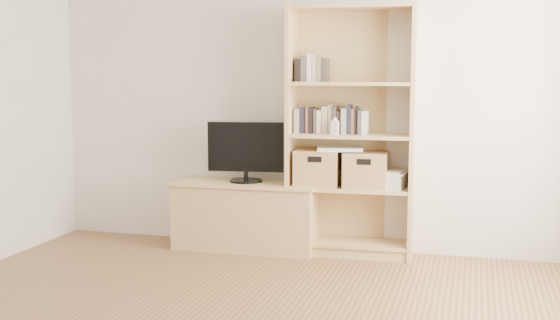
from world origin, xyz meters
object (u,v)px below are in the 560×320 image
at_px(basket_right, 365,170).
at_px(laptop, 340,149).
at_px(tv_stand, 246,217).
at_px(television, 246,152).
at_px(baby_monitor, 335,128).
at_px(bookshelf, 351,131).
at_px(basket_left, 317,168).

height_order(basket_right, laptop, laptop).
relative_size(tv_stand, television, 1.87).
bearing_deg(tv_stand, basket_right, 1.54).
distance_m(tv_stand, baby_monitor, 1.08).
bearing_deg(tv_stand, laptop, 1.25).
height_order(bookshelf, baby_monitor, bookshelf).
bearing_deg(basket_right, baby_monitor, -156.33).
bearing_deg(basket_right, basket_left, 179.33).
height_order(baby_monitor, laptop, baby_monitor).
relative_size(baby_monitor, basket_right, 0.33).
distance_m(tv_stand, laptop, 0.98).
relative_size(basket_left, basket_right, 1.03).
xyz_separation_m(basket_left, basket_right, (0.39, 0.02, -0.00)).
distance_m(baby_monitor, basket_left, 0.39).
xyz_separation_m(tv_stand, basket_right, (0.99, 0.04, 0.43)).
height_order(tv_stand, bookshelf, bookshelf).
xyz_separation_m(television, basket_right, (0.99, 0.04, -0.12)).
xyz_separation_m(television, baby_monitor, (0.76, -0.07, 0.22)).
bearing_deg(basket_right, bookshelf, 176.73).
bearing_deg(bookshelf, laptop, -173.87).
bearing_deg(tv_stand, basket_left, 1.48).
distance_m(baby_monitor, basket_right, 0.43).
height_order(baby_monitor, basket_right, baby_monitor).
relative_size(tv_stand, bookshelf, 0.59).
relative_size(tv_stand, basket_right, 3.46).
distance_m(tv_stand, basket_right, 1.08).
xyz_separation_m(tv_stand, baby_monitor, (0.76, -0.07, 0.77)).
height_order(tv_stand, basket_right, basket_right).
height_order(television, basket_left, television).
relative_size(baby_monitor, basket_left, 0.31).
xyz_separation_m(television, laptop, (0.78, 0.03, 0.05)).
relative_size(basket_right, laptop, 0.95).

